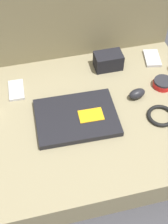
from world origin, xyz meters
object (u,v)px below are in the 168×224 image
object	(u,v)px
speaker_puck	(163,83)
phone_black	(16,90)
camera_pouch	(108,61)
computer_mouse	(137,94)
phone_silver	(152,58)
laptop	(77,117)

from	to	relation	value
speaker_puck	phone_black	bearing A→B (deg)	169.22
camera_pouch	computer_mouse	bearing A→B (deg)	-72.98
phone_silver	laptop	bearing A→B (deg)	-136.66
speaker_puck	phone_silver	world-z (taller)	speaker_puck
phone_silver	phone_black	size ratio (longest dim) A/B	1.07
laptop	phone_silver	distance (m)	0.48
phone_silver	phone_black	bearing A→B (deg)	-163.91
phone_silver	phone_black	world-z (taller)	phone_silver
laptop	phone_black	distance (m)	0.29
laptop	phone_silver	bearing A→B (deg)	34.30
phone_black	camera_pouch	world-z (taller)	camera_pouch
phone_silver	camera_pouch	bearing A→B (deg)	-168.07
speaker_puck	computer_mouse	bearing A→B (deg)	-164.33
laptop	speaker_puck	distance (m)	0.39
computer_mouse	camera_pouch	xyz separation A→B (m)	(-0.06, 0.20, 0.02)
speaker_puck	camera_pouch	distance (m)	0.25
camera_pouch	laptop	bearing A→B (deg)	-127.81
phone_black	laptop	bearing A→B (deg)	-42.12
computer_mouse	phone_silver	world-z (taller)	computer_mouse
phone_black	computer_mouse	bearing A→B (deg)	-15.43
laptop	camera_pouch	world-z (taller)	camera_pouch
laptop	speaker_puck	world-z (taller)	speaker_puck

